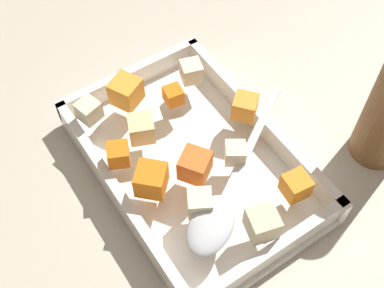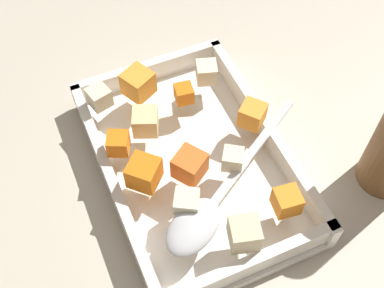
% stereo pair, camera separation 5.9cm
% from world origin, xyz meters
% --- Properties ---
extents(ground_plane, '(4.00, 4.00, 0.00)m').
position_xyz_m(ground_plane, '(0.00, 0.00, 0.00)').
color(ground_plane, '#BCB29E').
extents(baking_dish, '(0.32, 0.22, 0.05)m').
position_xyz_m(baking_dish, '(-0.00, -0.02, 0.01)').
color(baking_dish, white).
rests_on(baking_dish, ground_plane).
extents(carrot_chunk_center, '(0.04, 0.04, 0.03)m').
position_xyz_m(carrot_chunk_center, '(-0.01, 0.07, 0.06)').
color(carrot_chunk_center, orange).
rests_on(carrot_chunk_center, baking_dish).
extents(carrot_chunk_under_handle, '(0.05, 0.05, 0.03)m').
position_xyz_m(carrot_chunk_under_handle, '(-0.11, -0.04, 0.06)').
color(carrot_chunk_under_handle, orange).
rests_on(carrot_chunk_under_handle, baking_dish).
extents(carrot_chunk_front_center, '(0.04, 0.04, 0.03)m').
position_xyz_m(carrot_chunk_front_center, '(0.03, -0.03, 0.06)').
color(carrot_chunk_front_center, orange).
rests_on(carrot_chunk_front_center, baking_dish).
extents(carrot_chunk_back_center, '(0.03, 0.03, 0.02)m').
position_xyz_m(carrot_chunk_back_center, '(-0.08, 0.01, 0.06)').
color(carrot_chunk_back_center, orange).
rests_on(carrot_chunk_back_center, baking_dish).
extents(carrot_chunk_near_spoon, '(0.03, 0.03, 0.03)m').
position_xyz_m(carrot_chunk_near_spoon, '(0.11, 0.05, 0.06)').
color(carrot_chunk_near_spoon, orange).
rests_on(carrot_chunk_near_spoon, baking_dish).
extents(carrot_chunk_corner_sw, '(0.03, 0.03, 0.02)m').
position_xyz_m(carrot_chunk_corner_sw, '(-0.04, -0.10, 0.06)').
color(carrot_chunk_corner_sw, orange).
rests_on(carrot_chunk_corner_sw, baking_dish).
extents(carrot_chunk_mid_left, '(0.05, 0.05, 0.03)m').
position_xyz_m(carrot_chunk_mid_left, '(0.01, -0.08, 0.06)').
color(carrot_chunk_mid_left, orange).
rests_on(carrot_chunk_mid_left, baking_dish).
extents(potato_chunk_mid_right, '(0.04, 0.04, 0.03)m').
position_xyz_m(potato_chunk_mid_right, '(0.07, -0.05, 0.06)').
color(potato_chunk_mid_right, beige).
rests_on(potato_chunk_mid_right, baking_dish).
extents(potato_chunk_far_left, '(0.04, 0.04, 0.03)m').
position_xyz_m(potato_chunk_far_left, '(-0.05, -0.06, 0.06)').
color(potato_chunk_far_left, '#E0CC89').
rests_on(potato_chunk_far_left, baking_dish).
extents(potato_chunk_near_left, '(0.03, 0.03, 0.03)m').
position_xyz_m(potato_chunk_near_left, '(-0.10, 0.05, 0.06)').
color(potato_chunk_near_left, beige).
rests_on(potato_chunk_near_left, baking_dish).
extents(potato_chunk_corner_nw, '(0.04, 0.04, 0.03)m').
position_xyz_m(potato_chunk_corner_nw, '(0.12, -0.01, 0.06)').
color(potato_chunk_corner_nw, beige).
rests_on(potato_chunk_corner_nw, baking_dish).
extents(potato_chunk_corner_ne, '(0.03, 0.03, 0.02)m').
position_xyz_m(potato_chunk_corner_ne, '(0.04, 0.02, 0.06)').
color(potato_chunk_corner_ne, beige).
rests_on(potato_chunk_corner_ne, baking_dish).
extents(parsnip_chunk_far_right, '(0.03, 0.03, 0.03)m').
position_xyz_m(parsnip_chunk_far_right, '(-0.12, -0.09, 0.06)').
color(parsnip_chunk_far_right, beige).
rests_on(parsnip_chunk_far_right, baking_dish).
extents(serving_spoon, '(0.16, 0.23, 0.02)m').
position_xyz_m(serving_spoon, '(0.09, -0.04, 0.06)').
color(serving_spoon, silver).
rests_on(serving_spoon, baking_dish).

